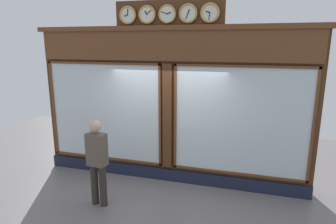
# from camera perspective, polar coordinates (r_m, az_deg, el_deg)

# --- Properties ---
(shop_facade) EXTENTS (6.15, 0.42, 3.91)m
(shop_facade) POSITION_cam_1_polar(r_m,az_deg,el_deg) (6.43, 0.31, 1.41)
(shop_facade) COLOR #4C2B16
(shop_facade) RESTS_ON ground_plane
(pedestrian) EXTENTS (0.39, 0.27, 1.69)m
(pedestrian) POSITION_cam_1_polar(r_m,az_deg,el_deg) (5.71, -13.64, -9.01)
(pedestrian) COLOR #312A24
(pedestrian) RESTS_ON ground_plane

